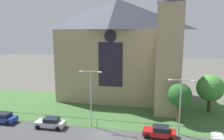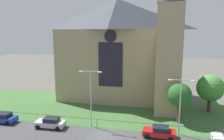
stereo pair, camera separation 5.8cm
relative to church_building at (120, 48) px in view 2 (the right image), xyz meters
name	(u,v)px [view 2 (the right image)]	position (x,y,z in m)	size (l,w,h in m)	color
ground	(118,110)	(1.04, -7.26, -10.27)	(160.00, 160.00, 0.00)	#56544C
grass_verge	(116,114)	(1.04, -9.26, -10.27)	(120.00, 20.00, 0.01)	#3D6633
church_building	(120,48)	(0.00, 0.00, 0.00)	(23.20, 16.20, 26.00)	tan
iron_railing	(97,120)	(-0.77, -14.76, -9.30)	(31.87, 0.07, 1.13)	black
tree_right_near	(180,95)	(10.93, -10.73, -6.01)	(3.55, 3.55, 6.09)	#4C3823
tree_right_far	(210,88)	(16.39, -5.04, -6.07)	(4.54, 4.54, 6.50)	#423021
streetlamp_near	(91,91)	(-1.59, -14.86, -4.97)	(3.37, 0.26, 8.34)	#B2B2B7
streetlamp_far	(180,99)	(10.63, -14.86, -5.34)	(3.37, 0.26, 7.68)	#B2B2B7
parked_car_blue	(3,118)	(-15.15, -16.24, -9.53)	(4.22, 2.06, 1.51)	#1E3899
parked_car_silver	(51,123)	(-7.19, -16.44, -9.53)	(4.27, 2.15, 1.51)	#B7B7BC
parked_car_red	(160,132)	(8.12, -16.20, -9.53)	(4.26, 2.15, 1.51)	#B21919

